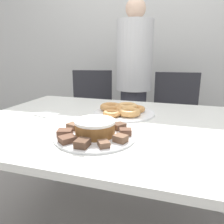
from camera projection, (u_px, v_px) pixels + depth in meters
The scene contains 25 objects.
wall_back at pixel (155, 33), 2.47m from camera, with size 8.00×0.05×2.60m.
table at pixel (113, 137), 1.14m from camera, with size 1.46×1.04×0.74m.
person_standing at pixel (134, 84), 2.00m from camera, with size 0.32×0.32×1.53m.
office_chair_left at pixel (91, 120), 2.17m from camera, with size 0.53×0.53×0.91m.
office_chair_right at pixel (175, 128), 1.94m from camera, with size 0.49×0.49×0.91m.
plate_cake at pixel (95, 136), 0.91m from camera, with size 0.34×0.34×0.01m.
plate_donuts at pixel (124, 113), 1.26m from camera, with size 0.35×0.35×0.01m.
frosted_cake at pixel (95, 127), 0.90m from camera, with size 0.17×0.17×0.06m.
lamington_0 at pixel (67, 139), 0.84m from camera, with size 0.08×0.08×0.02m.
lamington_1 at pixel (82, 143), 0.79m from camera, with size 0.05×0.06×0.03m.
lamington_2 at pixel (104, 144), 0.79m from camera, with size 0.06×0.06×0.02m.
lamington_3 at pixel (120, 138), 0.84m from camera, with size 0.06×0.06×0.03m.
lamington_4 at pixel (125, 132), 0.91m from camera, with size 0.06×0.06×0.03m.
lamington_5 at pixel (119, 126), 0.98m from camera, with size 0.07×0.07×0.03m.
lamington_6 at pixel (105, 123), 1.03m from camera, with size 0.04×0.05×0.02m.
lamington_7 at pixel (88, 123), 1.02m from camera, with size 0.06×0.06×0.03m.
lamington_8 at pixel (73, 126), 0.98m from camera, with size 0.06×0.06×0.03m.
lamington_9 at pixel (65, 132), 0.91m from camera, with size 0.07×0.07×0.02m.
donut_0 at pixel (124, 110), 1.26m from camera, with size 0.10×0.10×0.03m.
donut_1 at pixel (135, 109), 1.28m from camera, with size 0.11×0.11×0.03m.
donut_2 at pixel (127, 106), 1.33m from camera, with size 0.13×0.13×0.03m.
donut_3 at pixel (111, 107), 1.31m from camera, with size 0.13×0.13×0.04m.
donut_4 at pixel (112, 113), 1.18m from camera, with size 0.10×0.10×0.03m.
donut_5 at pixel (129, 112), 1.19m from camera, with size 0.12×0.12×0.04m.
napkin at pixel (46, 114), 1.24m from camera, with size 0.14×0.13×0.01m.
Camera 1 is at (0.31, -1.02, 1.08)m, focal length 35.00 mm.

